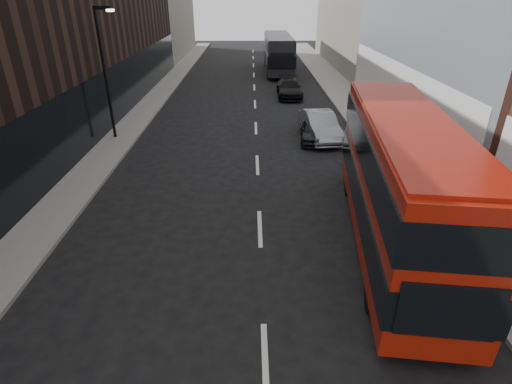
{
  "coord_description": "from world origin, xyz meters",
  "views": [
    {
      "loc": [
        -0.3,
        -4.51,
        7.82
      ],
      "look_at": [
        -0.17,
        6.02,
        2.5
      ],
      "focal_mm": 28.0,
      "sensor_mm": 36.0,
      "label": 1
    }
  ],
  "objects_px": {
    "street_lamp": "(105,66)",
    "grey_bus": "(278,52)",
    "car_a": "(313,130)",
    "car_b": "(320,126)",
    "car_c": "(289,88)",
    "red_bus": "(400,177)"
  },
  "relations": [
    {
      "from": "street_lamp",
      "to": "car_a",
      "type": "bearing_deg",
      "value": -1.88
    },
    {
      "from": "street_lamp",
      "to": "car_a",
      "type": "xyz_separation_m",
      "value": [
        11.52,
        -0.38,
        -3.56
      ]
    },
    {
      "from": "street_lamp",
      "to": "grey_bus",
      "type": "relative_size",
      "value": 0.61
    },
    {
      "from": "grey_bus",
      "to": "car_c",
      "type": "bearing_deg",
      "value": -88.85
    },
    {
      "from": "car_b",
      "to": "car_c",
      "type": "height_order",
      "value": "car_b"
    },
    {
      "from": "grey_bus",
      "to": "car_c",
      "type": "xyz_separation_m",
      "value": [
        0.24,
        -11.38,
        -1.3
      ]
    },
    {
      "from": "red_bus",
      "to": "car_b",
      "type": "height_order",
      "value": "red_bus"
    },
    {
      "from": "car_a",
      "to": "car_c",
      "type": "xyz_separation_m",
      "value": [
        -0.46,
        10.81,
        0.07
      ]
    },
    {
      "from": "street_lamp",
      "to": "grey_bus",
      "type": "bearing_deg",
      "value": 63.63
    },
    {
      "from": "car_c",
      "to": "red_bus",
      "type": "bearing_deg",
      "value": -85.27
    },
    {
      "from": "red_bus",
      "to": "car_b",
      "type": "xyz_separation_m",
      "value": [
        -0.76,
        10.9,
        -1.69
      ]
    },
    {
      "from": "car_b",
      "to": "car_a",
      "type": "bearing_deg",
      "value": -143.92
    },
    {
      "from": "car_b",
      "to": "grey_bus",
      "type": "bearing_deg",
      "value": 86.73
    },
    {
      "from": "street_lamp",
      "to": "car_a",
      "type": "height_order",
      "value": "street_lamp"
    },
    {
      "from": "red_bus",
      "to": "car_c",
      "type": "distance_m",
      "value": 21.46
    },
    {
      "from": "street_lamp",
      "to": "car_b",
      "type": "bearing_deg",
      "value": 0.0
    },
    {
      "from": "car_c",
      "to": "grey_bus",
      "type": "bearing_deg",
      "value": 91.55
    },
    {
      "from": "grey_bus",
      "to": "car_b",
      "type": "height_order",
      "value": "grey_bus"
    },
    {
      "from": "street_lamp",
      "to": "red_bus",
      "type": "xyz_separation_m",
      "value": [
        12.7,
        -10.9,
        -1.72
      ]
    },
    {
      "from": "car_a",
      "to": "car_b",
      "type": "xyz_separation_m",
      "value": [
        0.42,
        0.38,
        0.15
      ]
    },
    {
      "from": "street_lamp",
      "to": "car_b",
      "type": "height_order",
      "value": "street_lamp"
    },
    {
      "from": "car_b",
      "to": "street_lamp",
      "type": "bearing_deg",
      "value": 173.77
    }
  ]
}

